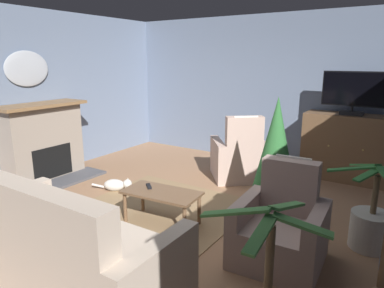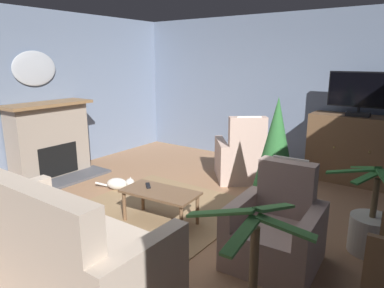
% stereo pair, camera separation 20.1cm
% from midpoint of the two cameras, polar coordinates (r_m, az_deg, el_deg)
% --- Properties ---
extents(ground_plane, '(6.72, 6.68, 0.04)m').
position_cam_midpoint_polar(ground_plane, '(4.51, -3.09, -12.46)').
color(ground_plane, '#936B4C').
extents(wall_back, '(6.72, 0.10, 2.78)m').
position_cam_midpoint_polar(wall_back, '(6.81, 12.38, 8.59)').
color(wall_back, slate).
rests_on(wall_back, ground_plane).
extents(wall_left, '(0.10, 6.68, 2.78)m').
position_cam_midpoint_polar(wall_left, '(6.42, -26.55, 7.16)').
color(wall_left, slate).
rests_on(wall_left, ground_plane).
extents(rug_central, '(2.08, 1.74, 0.01)m').
position_cam_midpoint_polar(rug_central, '(4.84, -5.65, -10.22)').
color(rug_central, '#8E704C').
rests_on(rug_central, ground_plane).
extents(fireplace, '(0.91, 1.47, 1.27)m').
position_cam_midpoint_polar(fireplace, '(6.28, -23.96, 0.07)').
color(fireplace, '#4C4C51').
rests_on(fireplace, ground_plane).
extents(wall_mirror_oval, '(0.06, 0.77, 0.57)m').
position_cam_midpoint_polar(wall_mirror_oval, '(6.34, -26.29, 11.01)').
color(wall_mirror_oval, '#B2B7BF').
extents(tv_cabinet, '(1.41, 0.56, 1.10)m').
position_cam_midpoint_polar(tv_cabinet, '(6.24, 23.38, -0.75)').
color(tv_cabinet, '#4A3523').
rests_on(tv_cabinet, ground_plane).
extents(television, '(0.95, 0.20, 0.69)m').
position_cam_midpoint_polar(television, '(6.04, 24.14, 7.79)').
color(television, black).
rests_on(television, tv_cabinet).
extents(coffee_table, '(0.97, 0.55, 0.42)m').
position_cam_midpoint_polar(coffee_table, '(4.26, -6.37, -8.45)').
color(coffee_table, brown).
rests_on(coffee_table, ground_plane).
extents(tv_remote, '(0.16, 0.15, 0.02)m').
position_cam_midpoint_polar(tv_remote, '(4.40, -8.41, -6.88)').
color(tv_remote, black).
rests_on(tv_remote, coffee_table).
extents(sofa_floral, '(2.08, 0.93, 1.05)m').
position_cam_midpoint_polar(sofa_floral, '(3.40, -21.74, -15.93)').
color(sofa_floral, '#C6B29E').
rests_on(sofa_floral, ground_plane).
extents(armchair_beside_cabinet, '(1.19, 1.20, 1.13)m').
position_cam_midpoint_polar(armchair_beside_cabinet, '(5.86, 6.80, -2.38)').
color(armchair_beside_cabinet, '#BC9E8E').
rests_on(armchair_beside_cabinet, ground_plane).
extents(armchair_angled_to_table, '(0.87, 0.85, 1.00)m').
position_cam_midpoint_polar(armchair_angled_to_table, '(3.64, 12.74, -13.65)').
color(armchair_angled_to_table, '#A3897F').
rests_on(armchair_angled_to_table, ground_plane).
extents(potted_plant_small_fern_corner, '(0.83, 0.90, 0.93)m').
position_cam_midpoint_polar(potted_plant_small_fern_corner, '(4.19, 26.05, -12.08)').
color(potted_plant_small_fern_corner, beige).
rests_on(potted_plant_small_fern_corner, ground_plane).
extents(potted_plant_on_hearth_side, '(0.54, 0.54, 1.54)m').
position_cam_midpoint_polar(potted_plant_on_hearth_side, '(4.41, 12.28, -1.32)').
color(potted_plant_on_hearth_side, beige).
rests_on(potted_plant_on_hearth_side, ground_plane).
extents(cat, '(0.61, 0.32, 0.20)m').
position_cam_midpoint_polar(cat, '(5.50, -13.31, -6.54)').
color(cat, beige).
rests_on(cat, ground_plane).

